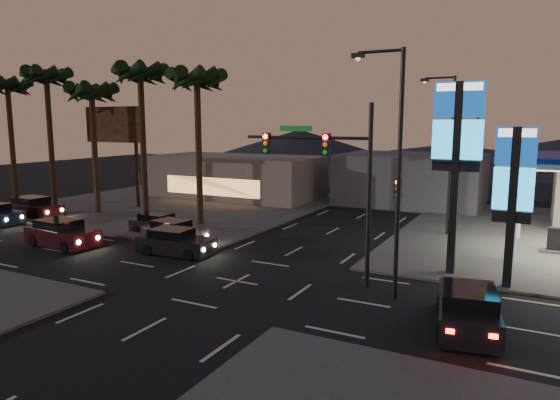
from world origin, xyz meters
The scene contains 25 objects.
ground centered at (0.00, 0.00, 0.00)m, with size 140.00×140.00×0.00m, color black.
corner_lot_nw centered at (-16.00, 16.00, 0.06)m, with size 24.00×24.00×0.12m, color #47443F.
pylon_sign_tall centered at (8.50, 5.50, 6.39)m, with size 2.20×0.35×9.00m.
pylon_sign_short centered at (11.00, 4.50, 4.66)m, with size 1.60×0.35×7.00m.
traffic_signal_mast centered at (3.76, 1.99, 5.23)m, with size 6.10×0.39×8.00m.
pedestal_signal centered at (5.50, 6.98, 2.92)m, with size 0.32×0.39×4.30m.
streetlight_near centered at (6.79, 1.00, 5.72)m, with size 2.14×0.25×10.00m.
streetlight_mid centered at (6.79, 14.00, 5.72)m, with size 2.14×0.25×10.00m.
streetlight_far centered at (6.79, 28.00, 5.72)m, with size 2.14×0.25×10.00m.
palm_a centered at (-9.00, 9.50, 9.43)m, with size 4.41×4.41×10.86m.
palm_b centered at (-14.00, 9.50, 9.97)m, with size 4.41×4.41×11.46m.
palm_c centered at (-19.00, 9.50, 8.88)m, with size 4.41×4.41×10.26m.
palm_d centered at (-24.00, 9.50, 10.15)m, with size 4.41×4.41×11.66m.
palm_e centered at (-29.00, 9.50, 9.61)m, with size 4.41×4.41×11.06m.
billboard centered at (-20.50, 13.00, 6.33)m, with size 6.00×0.30×8.50m.
building_far_west centered at (-14.00, 22.00, 2.00)m, with size 16.00×8.00×4.00m, color #726B5B.
building_far_mid centered at (2.00, 26.00, 2.20)m, with size 12.00×9.00×4.40m, color #4C4C51.
hill_left centered at (-25.00, 60.00, 3.00)m, with size 40.00×40.00×6.00m, color black.
hill_center centered at (0.00, 60.00, 2.00)m, with size 60.00×60.00×4.00m, color black.
car_lane_a_front centered at (-5.56, 2.52, 0.65)m, with size 4.41×2.08×1.40m.
car_lane_a_mid centered at (-12.64, 0.92, 0.72)m, with size 4.91×2.34×1.56m.
car_lane_b_front centered at (-7.33, 4.60, 0.63)m, with size 4.27×2.06×1.35m.
car_lane_b_mid centered at (-9.85, 6.14, 0.60)m, with size 4.03×1.77×1.30m.
car_lane_b_rear centered at (-22.24, 6.19, 0.72)m, with size 4.78×2.06×1.55m.
suv_station centered at (10.01, -0.73, 0.71)m, with size 2.68×4.85×1.54m.
Camera 1 is at (11.82, -18.55, 7.17)m, focal length 32.00 mm.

